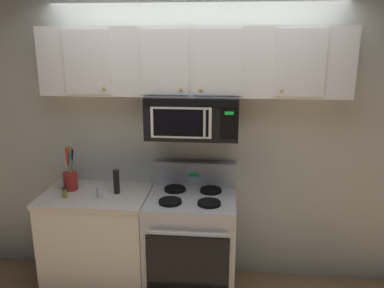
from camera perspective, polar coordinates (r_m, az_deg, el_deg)
name	(u,v)px	position (r m, az deg, el deg)	size (l,w,h in m)	color
back_wall	(195,136)	(3.52, 0.47, 1.25)	(5.20, 0.10, 2.70)	silver
stove_range	(191,242)	(3.50, -0.11, -14.38)	(0.76, 0.69, 1.12)	#B7BABF
over_range_microwave	(193,117)	(3.23, 0.08, 4.10)	(0.76, 0.43, 0.35)	black
upper_cabinets	(193,62)	(3.20, 0.14, 12.13)	(2.50, 0.36, 0.55)	silver
counter_segment	(99,239)	(3.68, -13.61, -13.56)	(0.93, 0.65, 0.90)	white
utensil_crock_red	(70,177)	(3.59, -17.60, -4.75)	(0.12, 0.12, 0.39)	red
salt_shaker	(99,192)	(3.37, -13.60, -6.97)	(0.04, 0.04, 0.10)	white
pepper_mill	(116,182)	(3.41, -11.14, -5.50)	(0.05, 0.05, 0.21)	black
spice_jar	(65,192)	(3.46, -18.36, -6.83)	(0.04, 0.04, 0.09)	olive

